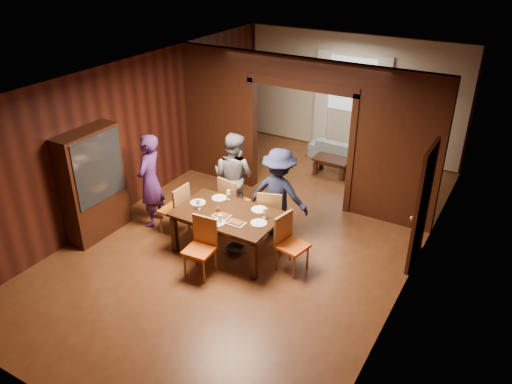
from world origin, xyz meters
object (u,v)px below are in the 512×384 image
Objects in this scene: chair_left at (174,209)px; hutch at (93,184)px; chair_right at (293,244)px; person_navy at (279,194)px; chair_far_l at (235,200)px; sofa at (346,151)px; coffee_table at (331,166)px; chair_near at (199,249)px; dining_table at (228,232)px; person_grey at (233,177)px; person_purple at (150,181)px; chair_far_r at (271,213)px.

hutch is (-1.17, -0.72, 0.52)m from chair_left.
hutch is at bearing 113.31° from chair_right.
chair_far_l is (-0.91, -0.04, -0.36)m from person_navy.
sofa reaches higher than coffee_table.
dining_table is at bearing 83.59° from chair_near.
dining_table is 1.80× the size of chair_far_l.
chair_right is at bearing 3.65° from dining_table.
chair_right is at bearing 151.75° from person_grey.
sofa is 2.18× the size of coffee_table.
coffee_table is (2.10, 3.68, -0.69)m from person_purple.
sofa is at bearing 21.61° from chair_right.
sofa is 3.88m from chair_far_r.
person_navy reaches higher than chair_near.
person_grey is 2.95m from coffee_table.
chair_near is (1.16, -0.81, 0.00)m from chair_left.
chair_left is (-1.69, -0.87, -0.36)m from person_navy.
person_purple reaches higher than sofa.
person_purple is 1.81m from dining_table.
dining_table is at bearing 72.99° from person_purple.
person_purple is 1.84× the size of chair_near.
hutch is at bearing 27.64° from person_navy.
sofa is 0.91m from coffee_table.
chair_far_l is 1.69m from chair_near.
dining_table reaches higher than coffee_table.
person_purple is at bearing 50.91° from hutch.
person_purple is 2.23× the size of coffee_table.
dining_table is (-0.50, -0.92, -0.46)m from person_navy.
person_purple is at bearing -0.40° from chair_far_r.
person_navy is 0.39m from chair_far_r.
person_purple is 1.84× the size of chair_far_l.
person_navy is 1.74× the size of chair_near.
person_purple is at bearing 101.11° from chair_right.
chair_far_r is at bearing 49.84° from person_navy.
sofa is at bearing -108.14° from chair_far_r.
chair_left is (-1.55, -3.72, 0.28)m from coffee_table.
chair_left is at bearing 102.17° from chair_right.
chair_right is 1.00× the size of chair_near.
person_navy is 1.74× the size of chair_right.
chair_far_l is at bearing 138.06° from chair_left.
person_navy is at bearing 51.05° from chair_right.
person_grey is 3.79m from sofa.
chair_far_r is (-0.79, 0.72, 0.00)m from chair_right.
person_grey is 1.04m from person_navy.
hutch is at bearing -53.24° from person_purple.
chair_left is (-1.19, 0.04, 0.10)m from dining_table.
chair_left is (0.55, -0.05, -0.41)m from person_purple.
person_navy is at bearing 174.08° from person_grey.
person_navy is at bearing 68.47° from chair_near.
dining_table is (-0.36, -4.67, 0.13)m from sofa.
hutch reaches higher than chair_near.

